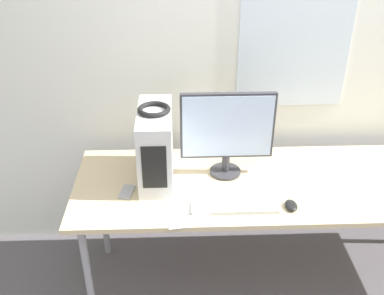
{
  "coord_description": "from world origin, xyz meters",
  "views": [
    {
      "loc": [
        -0.69,
        -1.65,
        2.16
      ],
      "look_at": [
        -0.62,
        0.37,
        0.98
      ],
      "focal_mm": 42.0,
      "sensor_mm": 36.0,
      "label": 1
    }
  ],
  "objects_px": {
    "monitor_main": "(227,131)",
    "mouse": "(291,205)",
    "pc_tower": "(156,146)",
    "keyboard": "(234,205)",
    "headphones": "(154,109)",
    "cell_phone": "(127,192)"
  },
  "relations": [
    {
      "from": "monitor_main",
      "to": "cell_phone",
      "type": "xyz_separation_m",
      "value": [
        -0.54,
        -0.17,
        -0.27
      ]
    },
    {
      "from": "mouse",
      "to": "cell_phone",
      "type": "xyz_separation_m",
      "value": [
        -0.84,
        0.16,
        -0.01
      ]
    },
    {
      "from": "pc_tower",
      "to": "keyboard",
      "type": "relative_size",
      "value": 0.99
    },
    {
      "from": "monitor_main",
      "to": "mouse",
      "type": "xyz_separation_m",
      "value": [
        0.3,
        -0.33,
        -0.26
      ]
    },
    {
      "from": "keyboard",
      "to": "mouse",
      "type": "relative_size",
      "value": 4.65
    },
    {
      "from": "pc_tower",
      "to": "cell_phone",
      "type": "xyz_separation_m",
      "value": [
        -0.16,
        -0.14,
        -0.2
      ]
    },
    {
      "from": "headphones",
      "to": "keyboard",
      "type": "relative_size",
      "value": 0.39
    },
    {
      "from": "monitor_main",
      "to": "cell_phone",
      "type": "distance_m",
      "value": 0.63
    },
    {
      "from": "monitor_main",
      "to": "keyboard",
      "type": "xyz_separation_m",
      "value": [
        0.01,
        -0.31,
        -0.26
      ]
    },
    {
      "from": "headphones",
      "to": "keyboard",
      "type": "distance_m",
      "value": 0.63
    },
    {
      "from": "headphones",
      "to": "monitor_main",
      "type": "xyz_separation_m",
      "value": [
        0.38,
        0.03,
        -0.15
      ]
    },
    {
      "from": "mouse",
      "to": "cell_phone",
      "type": "relative_size",
      "value": 0.71
    },
    {
      "from": "pc_tower",
      "to": "cell_phone",
      "type": "relative_size",
      "value": 3.28
    },
    {
      "from": "pc_tower",
      "to": "headphones",
      "type": "distance_m",
      "value": 0.21
    },
    {
      "from": "headphones",
      "to": "cell_phone",
      "type": "bearing_deg",
      "value": -137.13
    },
    {
      "from": "mouse",
      "to": "cell_phone",
      "type": "height_order",
      "value": "mouse"
    },
    {
      "from": "headphones",
      "to": "cell_phone",
      "type": "xyz_separation_m",
      "value": [
        -0.16,
        -0.14,
        -0.41
      ]
    },
    {
      "from": "pc_tower",
      "to": "mouse",
      "type": "xyz_separation_m",
      "value": [
        0.68,
        -0.3,
        -0.19
      ]
    },
    {
      "from": "pc_tower",
      "to": "monitor_main",
      "type": "relative_size",
      "value": 0.86
    },
    {
      "from": "pc_tower",
      "to": "headphones",
      "type": "height_order",
      "value": "headphones"
    },
    {
      "from": "monitor_main",
      "to": "mouse",
      "type": "distance_m",
      "value": 0.51
    },
    {
      "from": "keyboard",
      "to": "cell_phone",
      "type": "height_order",
      "value": "keyboard"
    }
  ]
}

